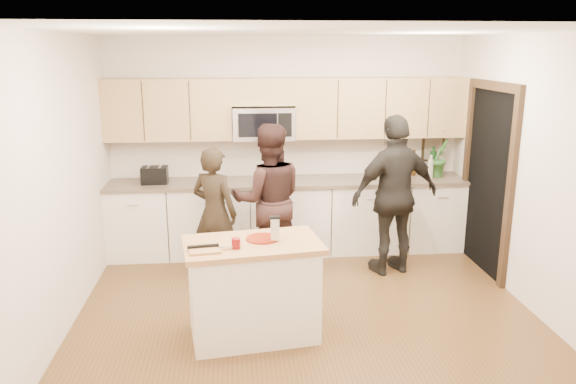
{
  "coord_description": "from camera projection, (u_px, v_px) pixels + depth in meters",
  "views": [
    {
      "loc": [
        -0.66,
        -5.17,
        2.55
      ],
      "look_at": [
        -0.14,
        0.35,
        1.13
      ],
      "focal_mm": 35.0,
      "sensor_mm": 36.0,
      "label": 1
    }
  ],
  "objects": [
    {
      "name": "floor",
      "position": [
        305.0,
        308.0,
        5.68
      ],
      "size": [
        4.5,
        4.5,
        0.0
      ],
      "primitive_type": "plane",
      "color": "brown",
      "rests_on": "ground"
    },
    {
      "name": "room_shell",
      "position": [
        306.0,
        139.0,
        5.25
      ],
      "size": [
        4.52,
        4.02,
        2.71
      ],
      "color": "beige",
      "rests_on": "ground"
    },
    {
      "name": "back_cabinetry",
      "position": [
        289.0,
        216.0,
        7.19
      ],
      "size": [
        4.5,
        0.66,
        0.94
      ],
      "color": "white",
      "rests_on": "ground"
    },
    {
      "name": "upper_cabinetry",
      "position": [
        291.0,
        107.0,
        6.99
      ],
      "size": [
        4.5,
        0.33,
        0.75
      ],
      "color": "tan",
      "rests_on": "ground"
    },
    {
      "name": "microwave",
      "position": [
        263.0,
        123.0,
        6.97
      ],
      "size": [
        0.76,
        0.41,
        0.4
      ],
      "color": "silver",
      "rests_on": "ground"
    },
    {
      "name": "doorway",
      "position": [
        488.0,
        173.0,
        6.46
      ],
      "size": [
        0.06,
        1.25,
        2.2
      ],
      "color": "black",
      "rests_on": "ground"
    },
    {
      "name": "framed_picture",
      "position": [
        433.0,
        147.0,
        7.45
      ],
      "size": [
        0.3,
        0.03,
        0.38
      ],
      "color": "black",
      "rests_on": "ground"
    },
    {
      "name": "dish_towel",
      "position": [
        213.0,
        196.0,
        6.84
      ],
      "size": [
        0.34,
        0.6,
        0.48
      ],
      "color": "white",
      "rests_on": "ground"
    },
    {
      "name": "island",
      "position": [
        253.0,
        289.0,
        5.04
      ],
      "size": [
        1.29,
        0.86,
        0.9
      ],
      "rotation": [
        0.0,
        0.0,
        0.14
      ],
      "color": "white",
      "rests_on": "ground"
    },
    {
      "name": "red_plate",
      "position": [
        262.0,
        239.0,
        5.0
      ],
      "size": [
        0.29,
        0.29,
        0.02
      ],
      "primitive_type": "cylinder",
      "color": "maroon",
      "rests_on": "island"
    },
    {
      "name": "box_grater",
      "position": [
        275.0,
        228.0,
        4.92
      ],
      "size": [
        0.09,
        0.06,
        0.21
      ],
      "color": "silver",
      "rests_on": "red_plate"
    },
    {
      "name": "drink_glass",
      "position": [
        236.0,
        243.0,
        4.76
      ],
      "size": [
        0.08,
        0.08,
        0.09
      ],
      "primitive_type": "cylinder",
      "color": "#680C0B",
      "rests_on": "island"
    },
    {
      "name": "cutting_board",
      "position": [
        205.0,
        250.0,
        4.7
      ],
      "size": [
        0.29,
        0.23,
        0.02
      ],
      "primitive_type": "cube",
      "rotation": [
        0.0,
        0.0,
        0.14
      ],
      "color": "#AD8348",
      "rests_on": "island"
    },
    {
      "name": "tongs",
      "position": [
        203.0,
        246.0,
        4.74
      ],
      "size": [
        0.27,
        0.07,
        0.02
      ],
      "primitive_type": "cube",
      "rotation": [
        0.0,
        0.0,
        0.14
      ],
      "color": "black",
      "rests_on": "cutting_board"
    },
    {
      "name": "knife",
      "position": [
        229.0,
        247.0,
        4.75
      ],
      "size": [
        0.19,
        0.05,
        0.01
      ],
      "primitive_type": "cube",
      "rotation": [
        0.0,
        0.0,
        0.14
      ],
      "color": "silver",
      "rests_on": "cutting_board"
    },
    {
      "name": "toaster",
      "position": [
        155.0,
        175.0,
        6.88
      ],
      "size": [
        0.31,
        0.22,
        0.21
      ],
      "color": "black",
      "rests_on": "back_cabinetry"
    },
    {
      "name": "bottle_cluster",
      "position": [
        426.0,
        163.0,
        7.25
      ],
      "size": [
        0.63,
        0.27,
        0.38
      ],
      "color": "black",
      "rests_on": "back_cabinetry"
    },
    {
      "name": "orchid",
      "position": [
        439.0,
        158.0,
        7.22
      ],
      "size": [
        0.35,
        0.34,
        0.49
      ],
      "primitive_type": "imported",
      "rotation": [
        0.0,
        0.0,
        0.7
      ],
      "color": "#37732E",
      "rests_on": "back_cabinetry"
    },
    {
      "name": "woman_left",
      "position": [
        215.0,
        213.0,
        6.32
      ],
      "size": [
        0.66,
        0.59,
        1.51
      ],
      "primitive_type": "imported",
      "rotation": [
        0.0,
        0.0,
        2.61
      ],
      "color": "black",
      "rests_on": "ground"
    },
    {
      "name": "woman_center",
      "position": [
        268.0,
        200.0,
        6.39
      ],
      "size": [
        0.88,
        0.7,
        1.75
      ],
      "primitive_type": "imported",
      "rotation": [
        0.0,
        0.0,
        3.19
      ],
      "color": "black",
      "rests_on": "ground"
    },
    {
      "name": "woman_right",
      "position": [
        395.0,
        196.0,
        6.4
      ],
      "size": [
        1.16,
        0.73,
        1.85
      ],
      "primitive_type": "imported",
      "rotation": [
        0.0,
        0.0,
        3.42
      ],
      "color": "black",
      "rests_on": "ground"
    }
  ]
}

